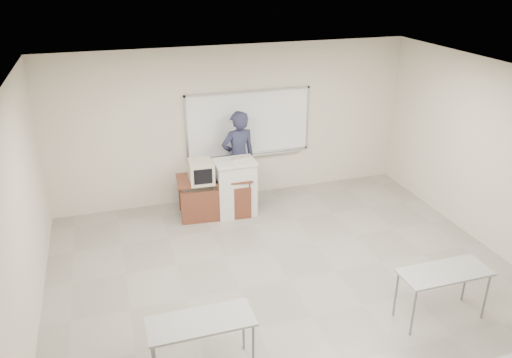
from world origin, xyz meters
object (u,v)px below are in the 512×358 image
object	(u,v)px
podium	(235,188)
keyboard	(241,158)
laptop	(209,178)
presenter	(238,158)
instructor_desk	(215,191)
mouse	(245,177)
whiteboard	(249,124)
crt_monitor	(201,172)

from	to	relation	value
podium	keyboard	distance (m)	0.57
laptop	presenter	world-z (taller)	presenter
instructor_desk	mouse	size ratio (longest dim) A/B	14.71
whiteboard	laptop	size ratio (longest dim) A/B	7.23
instructor_desk	keyboard	size ratio (longest dim) A/B	3.32
crt_monitor	laptop	size ratio (longest dim) A/B	1.39
laptop	keyboard	world-z (taller)	keyboard
instructor_desk	keyboard	distance (m)	0.76
instructor_desk	laptop	xyz separation A→B (m)	(-0.10, -0.01, 0.28)
keyboard	presenter	xyz separation A→B (m)	(0.05, 0.39, -0.15)
instructor_desk	keyboard	bearing A→B (deg)	14.62
crt_monitor	presenter	world-z (taller)	presenter
instructor_desk	crt_monitor	bearing A→B (deg)	-171.81
instructor_desk	presenter	world-z (taller)	presenter
podium	crt_monitor	bearing A→B (deg)	-178.36
laptop	crt_monitor	bearing A→B (deg)	169.85
presenter	crt_monitor	bearing A→B (deg)	22.58
keyboard	laptop	bearing A→B (deg)	-178.79
podium	keyboard	bearing A→B (deg)	27.46
instructor_desk	mouse	bearing A→B (deg)	-4.34
presenter	mouse	bearing A→B (deg)	78.91
instructor_desk	laptop	size ratio (longest dim) A/B	3.91
whiteboard	presenter	world-z (taller)	whiteboard
laptop	presenter	size ratio (longest dim) A/B	0.18
instructor_desk	crt_monitor	world-z (taller)	crt_monitor
crt_monitor	presenter	distance (m)	0.96
podium	keyboard	size ratio (longest dim) A/B	2.63
whiteboard	instructor_desk	xyz separation A→B (m)	(-0.88, -0.78, -0.95)
podium	crt_monitor	size ratio (longest dim) A/B	2.24
keyboard	mouse	bearing A→B (deg)	-91.24
instructor_desk	mouse	world-z (taller)	mouse
podium	mouse	world-z (taller)	podium
keyboard	presenter	bearing A→B (deg)	74.24
instructor_desk	whiteboard	bearing A→B (deg)	46.46
crt_monitor	keyboard	xyz separation A→B (m)	(0.78, 0.10, 0.13)
mouse	keyboard	distance (m)	0.36
crt_monitor	whiteboard	bearing A→B (deg)	37.26
podium	whiteboard	bearing A→B (deg)	56.32
podium	laptop	xyz separation A→B (m)	(-0.48, -0.02, 0.27)
podium	laptop	size ratio (longest dim) A/B	3.10
instructor_desk	presenter	xyz separation A→B (m)	(0.58, 0.48, 0.40)
crt_monitor	presenter	size ratio (longest dim) A/B	0.26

